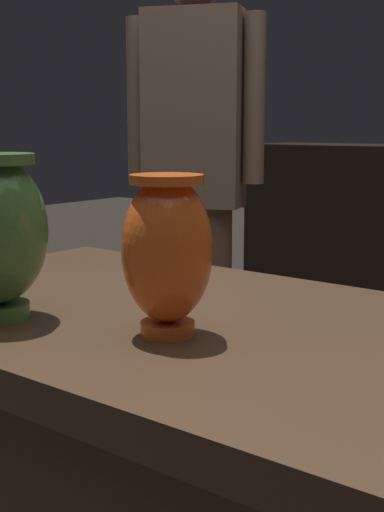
{
  "coord_description": "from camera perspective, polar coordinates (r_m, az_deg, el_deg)",
  "views": [
    {
      "loc": [
        0.59,
        -0.79,
        1.07
      ],
      "look_at": [
        0.0,
        -0.05,
        0.9
      ],
      "focal_mm": 49.85,
      "sensor_mm": 36.0,
      "label": 1
    }
  ],
  "objects": [
    {
      "name": "vase_centerpiece",
      "position": [
        0.92,
        -1.78,
        0.48
      ],
      "size": [
        0.12,
        0.12,
        0.21
      ],
      "color": "#E55B1E",
      "rests_on": "display_plinth"
    },
    {
      "name": "visitor_near_left",
      "position": [
        2.4,
        0.21,
        7.74
      ],
      "size": [
        0.44,
        0.29,
        1.63
      ],
      "rotation": [
        0.0,
        0.0,
        3.54
      ],
      "color": "brown",
      "rests_on": "ground_plane"
    }
  ]
}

